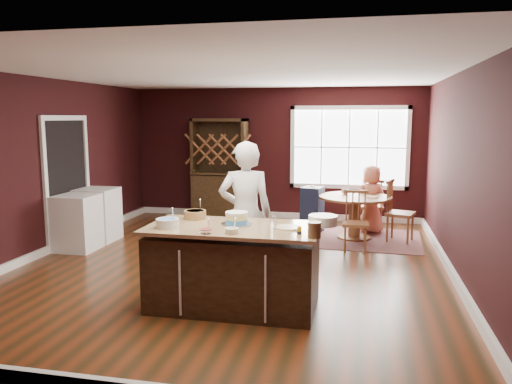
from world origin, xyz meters
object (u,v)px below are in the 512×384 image
at_px(chair_south, 355,221).
at_px(chair_north, 372,204).
at_px(kitchen_island, 234,269).
at_px(high_chair, 312,209).
at_px(toddler, 314,189).
at_px(layer_cake, 237,218).
at_px(chair_east, 401,211).
at_px(baker, 245,214).
at_px(dryer, 98,215).
at_px(washer, 77,223).
at_px(dining_table, 355,208).
at_px(seated_woman, 371,199).
at_px(hutch, 220,169).

height_order(chair_south, chair_north, chair_north).
bearing_deg(kitchen_island, high_chair, 82.72).
relative_size(kitchen_island, toddler, 7.28).
relative_size(layer_cake, chair_east, 0.33).
distance_m(baker, dryer, 3.49).
bearing_deg(layer_cake, toddler, 82.50).
xyz_separation_m(layer_cake, high_chair, (0.48, 3.76, -0.55)).
xyz_separation_m(chair_east, washer, (-5.07, -1.63, -0.09)).
xyz_separation_m(dining_table, chair_south, (0.02, -0.82, -0.05)).
distance_m(chair_east, chair_north, 0.96).
distance_m(layer_cake, seated_woman, 4.23).
xyz_separation_m(kitchen_island, high_chair, (0.49, 3.85, -0.00)).
relative_size(toddler, dryer, 0.29).
height_order(dining_table, seated_woman, seated_woman).
height_order(seated_woman, dryer, seated_woman).
relative_size(hutch, dryer, 2.30).
distance_m(kitchen_island, dining_table, 3.73).
height_order(dining_table, baker, baker).
xyz_separation_m(toddler, dryer, (-3.55, -1.40, -0.36)).
bearing_deg(high_chair, chair_south, -40.87).
xyz_separation_m(kitchen_island, baker, (-0.04, 0.75, 0.47)).
bearing_deg(baker, seated_woman, -130.86).
xyz_separation_m(layer_cake, seated_woman, (1.52, 3.93, -0.37)).
xyz_separation_m(dining_table, baker, (-1.30, -2.76, 0.37)).
bearing_deg(baker, chair_east, -142.46).
height_order(chair_north, seated_woman, seated_woman).
bearing_deg(layer_cake, kitchen_island, -99.32).
relative_size(baker, chair_south, 1.88).
bearing_deg(chair_north, high_chair, 21.21).
bearing_deg(chair_south, baker, -125.89).
bearing_deg(dining_table, high_chair, 156.46).
bearing_deg(layer_cake, dryer, 142.20).
relative_size(baker, washer, 2.05).
bearing_deg(washer, dining_table, 21.43).
relative_size(chair_south, high_chair, 1.10).
bearing_deg(layer_cake, chair_east, 59.12).
relative_size(chair_east, seated_woman, 0.86).
distance_m(toddler, washer, 4.11).
height_order(kitchen_island, hutch, hutch).
bearing_deg(baker, layer_cake, 79.78).
bearing_deg(baker, kitchen_island, 78.01).
xyz_separation_m(baker, chair_east, (2.06, 2.70, -0.37)).
bearing_deg(toddler, baker, -100.07).
xyz_separation_m(dining_table, seated_woman, (0.28, 0.51, 0.09)).
bearing_deg(hutch, toddler, -23.88).
xyz_separation_m(high_chair, washer, (-3.53, -2.02, 0.00)).
height_order(layer_cake, chair_east, chair_east).
relative_size(chair_south, dryer, 1.07).
distance_m(baker, chair_east, 3.42).
xyz_separation_m(seated_woman, hutch, (-3.06, 0.75, 0.42)).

